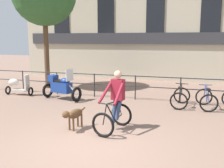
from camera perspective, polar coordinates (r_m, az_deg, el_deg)
ground_plane at (r=6.61m, az=-4.77°, el=-13.29°), size 60.00×60.00×0.00m
canal_railing at (r=11.23m, az=5.11°, el=0.15°), size 15.05×0.05×1.05m
building_facade at (r=16.88m, az=9.61°, el=16.13°), size 18.00×0.72×8.99m
cyclist_with_bike at (r=7.46m, az=0.67°, el=-4.35°), size 0.90×1.28×1.70m
dog at (r=7.63m, az=-8.38°, el=-6.60°), size 0.40×0.99×0.63m
parked_motorcycle at (r=11.45m, az=-11.00°, el=-0.55°), size 1.86×1.04×1.35m
parked_bicycle_near_lamp at (r=10.42m, az=14.66°, el=-2.86°), size 0.72×1.15×0.86m
parked_bicycle_mid_left at (r=10.43m, az=19.85°, el=-3.12°), size 0.79×1.18×0.86m
parked_scooter at (r=12.90m, az=-19.78°, el=-0.24°), size 1.30×0.46×0.96m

